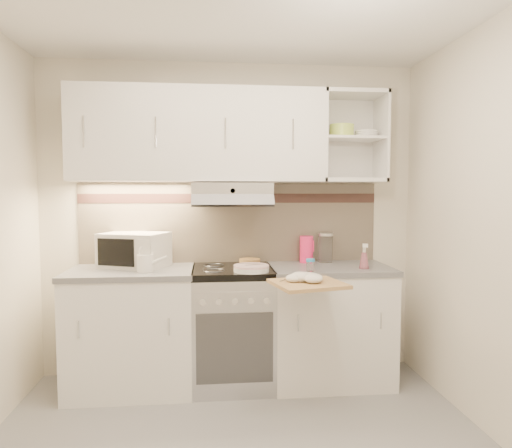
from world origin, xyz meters
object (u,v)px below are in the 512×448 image
at_px(microwave, 134,250).
at_px(plate_stack, 251,268).
at_px(cutting_board, 308,284).
at_px(spray_bottle, 364,258).
at_px(watering_can, 146,262).
at_px(pink_pitcher, 306,249).
at_px(electric_range, 233,326).
at_px(glass_jar, 325,247).

bearing_deg(microwave, plate_stack, 3.36).
bearing_deg(cutting_board, spray_bottle, 23.80).
bearing_deg(watering_can, cutting_board, -12.17).
bearing_deg(spray_bottle, cutting_board, -125.79).
bearing_deg(watering_can, microwave, 126.19).
distance_m(plate_stack, pink_pitcher, 0.62).
xyz_separation_m(electric_range, glass_jar, (0.77, 0.20, 0.57)).
distance_m(electric_range, cutting_board, 0.82).
relative_size(microwave, cutting_board, 1.28).
bearing_deg(glass_jar, microwave, -176.81).
height_order(microwave, cutting_board, microwave).
xyz_separation_m(glass_jar, cutting_board, (-0.30, -0.72, -0.15)).
relative_size(pink_pitcher, spray_bottle, 1.08).
relative_size(plate_stack, spray_bottle, 1.28).
bearing_deg(glass_jar, cutting_board, -112.44).
relative_size(pink_pitcher, cutting_board, 0.49).
relative_size(microwave, pink_pitcher, 2.58).
bearing_deg(spray_bottle, electric_range, -170.82).
height_order(microwave, glass_jar, microwave).
bearing_deg(watering_can, pink_pitcher, 22.49).
relative_size(watering_can, glass_jar, 0.94).
bearing_deg(electric_range, spray_bottle, -8.19).
height_order(pink_pitcher, glass_jar, glass_jar).
distance_m(electric_range, plate_stack, 0.52).
bearing_deg(glass_jar, watering_can, -167.54).
distance_m(microwave, watering_can, 0.26).
distance_m(plate_stack, spray_bottle, 0.85).
distance_m(watering_can, glass_jar, 1.42).
bearing_deg(microwave, electric_range, 13.30).
xyz_separation_m(watering_can, cutting_board, (1.09, -0.41, -0.10)).
bearing_deg(watering_can, glass_jar, 20.98).
bearing_deg(pink_pitcher, microwave, -170.13).
xyz_separation_m(watering_can, glass_jar, (1.39, 0.31, 0.05)).
bearing_deg(plate_stack, microwave, 161.17).
xyz_separation_m(microwave, spray_bottle, (1.72, -0.26, -0.05)).
relative_size(glass_jar, cutting_board, 0.55).
distance_m(pink_pitcher, cutting_board, 0.75).
distance_m(microwave, spray_bottle, 1.74).
relative_size(plate_stack, glass_jar, 1.07).
relative_size(pink_pitcher, glass_jar, 0.90).
bearing_deg(spray_bottle, watering_can, -163.82).
distance_m(electric_range, spray_bottle, 1.12).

